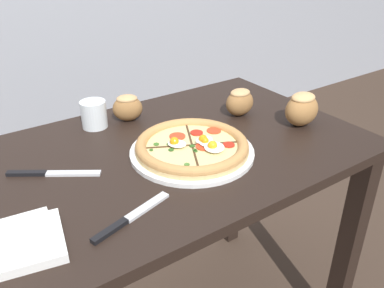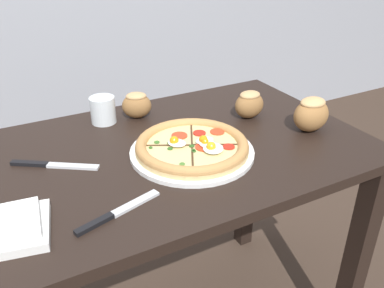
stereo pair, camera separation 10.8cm
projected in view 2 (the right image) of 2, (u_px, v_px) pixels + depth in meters
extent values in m
cube|color=black|center=(162.00, 154.00, 1.13)|extent=(1.16, 0.70, 0.03)
cube|color=black|center=(356.00, 262.00, 1.30)|extent=(0.06, 0.06, 0.75)
cube|color=black|center=(247.00, 173.00, 1.77)|extent=(0.06, 0.06, 0.75)
cylinder|color=white|center=(192.00, 152.00, 1.10)|extent=(0.33, 0.33, 0.01)
cylinder|color=#DBB775|center=(192.00, 148.00, 1.09)|extent=(0.30, 0.30, 0.01)
cylinder|color=#E0CC84|center=(192.00, 145.00, 1.09)|extent=(0.26, 0.26, 0.00)
torus|color=tan|center=(192.00, 145.00, 1.09)|extent=(0.30, 0.30, 0.03)
cube|color=#472D19|center=(192.00, 134.00, 1.14)|extent=(0.06, 0.12, 0.00)
cube|color=#472D19|center=(168.00, 145.00, 1.08)|extent=(0.12, 0.06, 0.00)
cube|color=#472D19|center=(192.00, 157.00, 1.03)|extent=(0.06, 0.12, 0.00)
cube|color=#472D19|center=(216.00, 145.00, 1.09)|extent=(0.12, 0.06, 0.00)
cylinder|color=red|center=(229.00, 147.00, 1.07)|extent=(0.03, 0.03, 0.00)
cylinder|color=red|center=(217.00, 132.00, 1.15)|extent=(0.04, 0.04, 0.00)
cylinder|color=red|center=(180.00, 136.00, 1.13)|extent=(0.04, 0.04, 0.00)
cylinder|color=red|center=(204.00, 147.00, 1.07)|extent=(0.05, 0.05, 0.00)
cylinder|color=red|center=(199.00, 133.00, 1.14)|extent=(0.04, 0.04, 0.00)
ellipsoid|color=white|center=(213.00, 148.00, 1.05)|extent=(0.08, 0.08, 0.01)
sphere|color=#F4AD1E|center=(211.00, 147.00, 1.05)|extent=(0.02, 0.02, 0.02)
ellipsoid|color=white|center=(205.00, 140.00, 1.09)|extent=(0.06, 0.05, 0.01)
sphere|color=orange|center=(203.00, 139.00, 1.08)|extent=(0.02, 0.02, 0.02)
ellipsoid|color=white|center=(206.00, 143.00, 1.08)|extent=(0.06, 0.06, 0.01)
sphere|color=orange|center=(205.00, 142.00, 1.07)|extent=(0.02, 0.02, 0.02)
ellipsoid|color=white|center=(177.00, 143.00, 1.08)|extent=(0.06, 0.07, 0.01)
sphere|color=orange|center=(174.00, 141.00, 1.08)|extent=(0.02, 0.02, 0.02)
cylinder|color=#2D5B1E|center=(192.00, 146.00, 1.08)|extent=(0.01, 0.01, 0.00)
cylinder|color=#386B23|center=(157.00, 142.00, 1.10)|extent=(0.01, 0.01, 0.00)
cylinder|color=#2D5B1E|center=(194.00, 151.00, 1.05)|extent=(0.01, 0.01, 0.00)
cylinder|color=#386B23|center=(207.00, 149.00, 1.06)|extent=(0.01, 0.01, 0.00)
cylinder|color=#477A2D|center=(182.00, 164.00, 0.99)|extent=(0.01, 0.01, 0.00)
cylinder|color=#2D5B1E|center=(151.00, 148.00, 1.07)|extent=(0.01, 0.01, 0.00)
cylinder|color=#386B23|center=(169.00, 143.00, 1.09)|extent=(0.01, 0.01, 0.00)
cylinder|color=#2D5B1E|center=(169.00, 149.00, 1.06)|extent=(0.01, 0.01, 0.00)
cylinder|color=#386B23|center=(193.00, 150.00, 1.06)|extent=(0.01, 0.01, 0.00)
cube|color=white|center=(3.00, 232.00, 0.80)|extent=(0.20, 0.18, 0.02)
cube|color=white|center=(1.00, 224.00, 0.79)|extent=(0.16, 0.14, 0.02)
ellipsoid|color=olive|center=(249.00, 105.00, 1.29)|extent=(0.10, 0.08, 0.08)
ellipsoid|color=tan|center=(250.00, 95.00, 1.28)|extent=(0.07, 0.06, 0.02)
ellipsoid|color=#A3703D|center=(311.00, 115.00, 1.20)|extent=(0.12, 0.10, 0.10)
ellipsoid|color=tan|center=(313.00, 103.00, 1.18)|extent=(0.09, 0.07, 0.03)
ellipsoid|color=olive|center=(137.00, 106.00, 1.29)|extent=(0.11, 0.10, 0.08)
ellipsoid|color=tan|center=(136.00, 96.00, 1.28)|extent=(0.08, 0.07, 0.02)
cube|color=silver|center=(136.00, 203.00, 0.90)|extent=(0.12, 0.05, 0.01)
cube|color=black|center=(94.00, 224.00, 0.83)|extent=(0.09, 0.04, 0.01)
cube|color=silver|center=(73.00, 166.00, 1.03)|extent=(0.12, 0.09, 0.01)
cube|color=black|center=(29.00, 164.00, 1.04)|extent=(0.09, 0.07, 0.01)
cylinder|color=white|center=(103.00, 110.00, 1.26)|extent=(0.08, 0.08, 0.08)
cylinder|color=silver|center=(103.00, 115.00, 1.27)|extent=(0.07, 0.07, 0.05)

